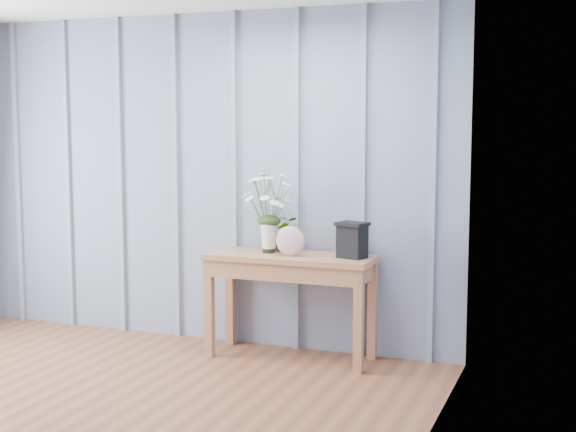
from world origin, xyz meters
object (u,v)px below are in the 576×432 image
at_px(sideboard, 291,270).
at_px(carved_box, 352,240).
at_px(felt_disc_vessel, 290,241).
at_px(daisy_vase, 269,201).

distance_m(sideboard, carved_box, 0.51).
distance_m(felt_disc_vessel, carved_box, 0.43).
bearing_deg(daisy_vase, carved_box, -0.90).
distance_m(sideboard, felt_disc_vessel, 0.23).
distance_m(daisy_vase, felt_disc_vessel, 0.35).
bearing_deg(daisy_vase, felt_disc_vessel, -24.99).
bearing_deg(carved_box, felt_disc_vessel, -168.94).
bearing_deg(carved_box, sideboard, -178.12).
distance_m(daisy_vase, carved_box, 0.67).
relative_size(sideboard, carved_box, 4.83).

